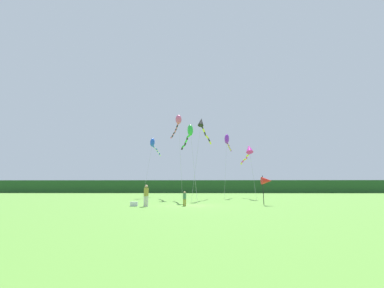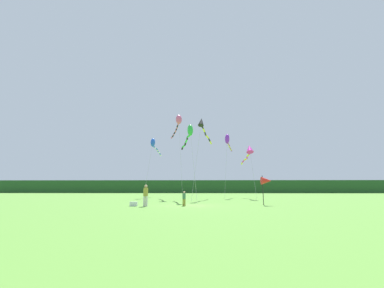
{
  "view_description": "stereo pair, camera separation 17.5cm",
  "coord_description": "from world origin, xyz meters",
  "px_view_note": "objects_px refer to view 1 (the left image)",
  "views": [
    {
      "loc": [
        0.52,
        -20.76,
        1.55
      ],
      "look_at": [
        0.0,
        6.0,
        6.47
      ],
      "focal_mm": 22.02,
      "sensor_mm": 36.0,
      "label": 1
    },
    {
      "loc": [
        0.7,
        -20.76,
        1.55
      ],
      "look_at": [
        0.0,
        6.0,
        6.47
      ],
      "focal_mm": 22.02,
      "sensor_mm": 36.0,
      "label": 2
    }
  ],
  "objects_px": {
    "kite_purple": "(227,140)",
    "kite_rainbow": "(178,121)",
    "banner_flag_pole": "(266,181)",
    "person_adult": "(146,194)",
    "kite_magenta": "(249,150)",
    "kite_black": "(202,126)",
    "kite_blue": "(153,144)",
    "cooler_box": "(134,204)",
    "kite_green": "(189,132)",
    "person_child": "(185,198)"
  },
  "relations": [
    {
      "from": "kite_purple",
      "to": "kite_rainbow",
      "type": "distance_m",
      "value": 8.22
    },
    {
      "from": "banner_flag_pole",
      "to": "kite_purple",
      "type": "relative_size",
      "value": 0.27
    },
    {
      "from": "person_adult",
      "to": "kite_purple",
      "type": "relative_size",
      "value": 0.18
    },
    {
      "from": "kite_magenta",
      "to": "kite_black",
      "type": "distance_m",
      "value": 7.62
    },
    {
      "from": "kite_magenta",
      "to": "kite_black",
      "type": "xyz_separation_m",
      "value": [
        -6.55,
        -2.45,
        3.02
      ]
    },
    {
      "from": "banner_flag_pole",
      "to": "kite_blue",
      "type": "relative_size",
      "value": 0.28
    },
    {
      "from": "kite_rainbow",
      "to": "kite_black",
      "type": "xyz_separation_m",
      "value": [
        3.5,
        -2.42,
        -1.28
      ]
    },
    {
      "from": "cooler_box",
      "to": "kite_green",
      "type": "bearing_deg",
      "value": 58.11
    },
    {
      "from": "person_adult",
      "to": "banner_flag_pole",
      "type": "xyz_separation_m",
      "value": [
        10.43,
        1.85,
        1.13
      ]
    },
    {
      "from": "banner_flag_pole",
      "to": "kite_green",
      "type": "xyz_separation_m",
      "value": [
        -7.11,
        5.31,
        5.75
      ]
    },
    {
      "from": "cooler_box",
      "to": "kite_rainbow",
      "type": "relative_size",
      "value": 0.05
    },
    {
      "from": "kite_purple",
      "to": "kite_blue",
      "type": "bearing_deg",
      "value": 176.03
    },
    {
      "from": "person_adult",
      "to": "kite_purple",
      "type": "distance_m",
      "value": 19.87
    },
    {
      "from": "person_adult",
      "to": "banner_flag_pole",
      "type": "height_order",
      "value": "banner_flag_pole"
    },
    {
      "from": "person_child",
      "to": "kite_rainbow",
      "type": "height_order",
      "value": "kite_rainbow"
    },
    {
      "from": "kite_purple",
      "to": "kite_green",
      "type": "relative_size",
      "value": 1.1
    },
    {
      "from": "person_adult",
      "to": "kite_black",
      "type": "height_order",
      "value": "kite_black"
    },
    {
      "from": "kite_blue",
      "to": "kite_rainbow",
      "type": "relative_size",
      "value": 0.78
    },
    {
      "from": "kite_magenta",
      "to": "kite_blue",
      "type": "relative_size",
      "value": 0.92
    },
    {
      "from": "person_adult",
      "to": "banner_flag_pole",
      "type": "bearing_deg",
      "value": 10.05
    },
    {
      "from": "cooler_box",
      "to": "kite_black",
      "type": "xyz_separation_m",
      "value": [
        5.97,
        10.7,
        9.49
      ]
    },
    {
      "from": "kite_magenta",
      "to": "kite_black",
      "type": "height_order",
      "value": "kite_black"
    },
    {
      "from": "kite_blue",
      "to": "person_adult",
      "type": "bearing_deg",
      "value": -80.93
    },
    {
      "from": "cooler_box",
      "to": "person_child",
      "type": "bearing_deg",
      "value": 3.79
    },
    {
      "from": "kite_black",
      "to": "banner_flag_pole",
      "type": "bearing_deg",
      "value": -58.86
    },
    {
      "from": "cooler_box",
      "to": "kite_black",
      "type": "relative_size",
      "value": 0.06
    },
    {
      "from": "kite_magenta",
      "to": "kite_rainbow",
      "type": "xyz_separation_m",
      "value": [
        -10.05,
        -0.03,
        4.29
      ]
    },
    {
      "from": "kite_purple",
      "to": "kite_blue",
      "type": "distance_m",
      "value": 11.61
    },
    {
      "from": "kite_rainbow",
      "to": "banner_flag_pole",
      "type": "bearing_deg",
      "value": -52.01
    },
    {
      "from": "person_adult",
      "to": "cooler_box",
      "type": "distance_m",
      "value": 1.3
    },
    {
      "from": "kite_green",
      "to": "kite_black",
      "type": "height_order",
      "value": "kite_black"
    },
    {
      "from": "kite_blue",
      "to": "kite_black",
      "type": "bearing_deg",
      "value": -37.77
    },
    {
      "from": "cooler_box",
      "to": "kite_rainbow",
      "type": "height_order",
      "value": "kite_rainbow"
    },
    {
      "from": "kite_magenta",
      "to": "kite_black",
      "type": "bearing_deg",
      "value": -159.49
    },
    {
      "from": "kite_green",
      "to": "kite_rainbow",
      "type": "distance_m",
      "value": 7.15
    },
    {
      "from": "kite_purple",
      "to": "kite_blue",
      "type": "xyz_separation_m",
      "value": [
        -11.58,
        0.8,
        -0.4
      ]
    },
    {
      "from": "person_adult",
      "to": "kite_purple",
      "type": "bearing_deg",
      "value": 60.98
    },
    {
      "from": "person_child",
      "to": "kite_magenta",
      "type": "relative_size",
      "value": 0.14
    },
    {
      "from": "banner_flag_pole",
      "to": "kite_purple",
      "type": "height_order",
      "value": "kite_purple"
    },
    {
      "from": "person_child",
      "to": "kite_black",
      "type": "distance_m",
      "value": 13.89
    },
    {
      "from": "person_child",
      "to": "kite_purple",
      "type": "bearing_deg",
      "value": 69.7
    },
    {
      "from": "kite_green",
      "to": "kite_magenta",
      "type": "bearing_deg",
      "value": 37.09
    },
    {
      "from": "person_child",
      "to": "kite_black",
      "type": "xyz_separation_m",
      "value": [
        1.82,
        10.43,
        8.99
      ]
    },
    {
      "from": "person_child",
      "to": "kite_magenta",
      "type": "xyz_separation_m",
      "value": [
        8.37,
        12.88,
        5.98
      ]
    },
    {
      "from": "kite_green",
      "to": "kite_blue",
      "type": "bearing_deg",
      "value": 121.87
    },
    {
      "from": "person_child",
      "to": "kite_rainbow",
      "type": "bearing_deg",
      "value": 97.42
    },
    {
      "from": "cooler_box",
      "to": "kite_green",
      "type": "relative_size",
      "value": 0.07
    },
    {
      "from": "kite_green",
      "to": "kite_rainbow",
      "type": "bearing_deg",
      "value": 106.77
    },
    {
      "from": "kite_rainbow",
      "to": "kite_black",
      "type": "relative_size",
      "value": 1.11
    },
    {
      "from": "kite_magenta",
      "to": "kite_black",
      "type": "relative_size",
      "value": 0.8
    }
  ]
}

